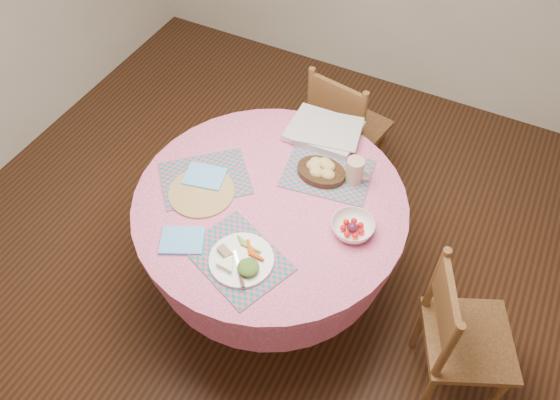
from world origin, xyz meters
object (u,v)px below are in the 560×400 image
(wicker_trivet, at_px, (202,192))
(fruit_bowl, at_px, (353,227))
(chair_back, at_px, (344,127))
(bread_bowl, at_px, (321,169))
(chair_right, at_px, (459,335))
(dinner_plate, at_px, (242,260))
(dining_table, at_px, (271,226))
(latte_mug, at_px, (355,171))

(wicker_trivet, distance_m, fruit_bowl, 0.70)
(chair_back, bearing_deg, bread_bowl, 110.93)
(wicker_trivet, height_order, bread_bowl, bread_bowl)
(chair_right, relative_size, dinner_plate, 3.19)
(dining_table, bearing_deg, bread_bowl, 60.13)
(dining_table, distance_m, wicker_trivet, 0.37)
(wicker_trivet, xyz_separation_m, fruit_bowl, (0.69, 0.11, 0.02))
(dining_table, xyz_separation_m, latte_mug, (0.29, 0.28, 0.26))
(wicker_trivet, distance_m, latte_mug, 0.70)
(chair_back, height_order, latte_mug, latte_mug)
(wicker_trivet, distance_m, dinner_plate, 0.43)
(wicker_trivet, height_order, latte_mug, latte_mug)
(dining_table, height_order, fruit_bowl, fruit_bowl)
(wicker_trivet, xyz_separation_m, bread_bowl, (0.44, 0.35, 0.03))
(dining_table, distance_m, chair_right, 0.97)
(chair_right, distance_m, latte_mug, 0.85)
(wicker_trivet, bearing_deg, chair_right, 1.07)
(chair_back, bearing_deg, dinner_plate, 101.87)
(dinner_plate, bearing_deg, chair_back, 91.97)
(dinner_plate, bearing_deg, latte_mug, 69.32)
(dining_table, distance_m, fruit_bowl, 0.45)
(chair_right, height_order, wicker_trivet, chair_right)
(chair_back, distance_m, dinner_plate, 1.29)
(dinner_plate, relative_size, latte_mug, 2.10)
(chair_right, bearing_deg, latte_mug, 37.63)
(chair_right, xyz_separation_m, latte_mug, (-0.67, 0.36, 0.37))
(chair_right, height_order, chair_back, chair_back)
(chair_back, bearing_deg, latte_mug, 123.96)
(chair_right, relative_size, wicker_trivet, 2.85)
(dinner_plate, xyz_separation_m, bread_bowl, (0.09, 0.59, 0.02))
(dining_table, xyz_separation_m, wicker_trivet, (-0.30, -0.10, 0.20))
(fruit_bowl, bearing_deg, dinner_plate, -133.72)
(bread_bowl, bearing_deg, chair_back, 101.02)
(latte_mug, bearing_deg, dining_table, -136.27)
(dining_table, relative_size, latte_mug, 9.75)
(chair_right, distance_m, chair_back, 1.37)
(dinner_plate, bearing_deg, bread_bowl, 81.77)
(chair_right, height_order, dinner_plate, chair_right)
(chair_back, bearing_deg, dining_table, 99.19)
(fruit_bowl, bearing_deg, chair_right, -8.56)
(chair_right, relative_size, latte_mug, 6.71)
(dining_table, distance_m, dinner_plate, 0.41)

